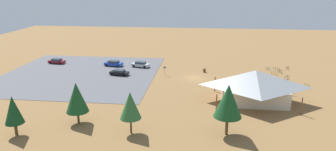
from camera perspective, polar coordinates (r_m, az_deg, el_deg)
The scene contains 24 objects.
ground at distance 71.51m, azimuth 4.84°, elevation -0.44°, with size 160.00×160.00×0.00m, color olive.
parking_lot_asphalt at distance 77.06m, azimuth -15.25°, elevation 0.28°, with size 34.67×35.32×0.05m, color #56565B.
bike_pavilion at distance 58.37m, azimuth 15.15°, elevation -1.47°, with size 13.93×10.46×5.76m.
trash_bin at distance 76.12m, azimuth 6.48°, elevation 0.90°, with size 0.60×0.60×0.90m, color brown.
lot_sign at distance 72.74m, azimuth -0.59°, elevation 1.06°, with size 0.56×0.08×2.20m.
pine_midwest at distance 49.39m, azimuth -15.89°, elevation -3.75°, with size 3.36×3.36×6.40m.
pine_mideast at distance 44.68m, azimuth -6.71°, elevation -5.28°, with size 2.99×2.99×6.12m.
pine_center at distance 44.47m, azimuth 10.61°, elevation -4.47°, with size 3.88×3.88×7.31m.
pine_east at distance 48.70m, azimuth -25.74°, elevation -5.53°, with size 2.57×2.57×5.77m.
bicycle_yellow_trailside at distance 77.52m, azimuth 18.41°, elevation 0.37°, with size 1.56×0.65×0.82m.
bicycle_teal_back_row at distance 80.77m, azimuth 17.32°, elevation 1.08°, with size 1.01×1.38×0.76m.
bicycle_black_yard_center at distance 79.63m, azimuth 19.31°, elevation 0.71°, with size 0.62×1.62×0.88m.
bicycle_red_lone_west at distance 70.30m, azimuth 20.13°, elevation -1.40°, with size 1.64×0.48×0.82m.
bicycle_purple_near_porch at distance 83.21m, azimuth 20.43°, elevation 1.23°, with size 1.17×1.30×0.77m.
bicycle_silver_front_row at distance 74.44m, azimuth 17.34°, elevation -0.17°, with size 1.49×0.93×0.82m.
bicycle_orange_mid_cluster at distance 66.13m, azimuth 20.95°, elevation -2.57°, with size 1.32×1.07×0.85m.
bicycle_green_yard_right at distance 81.22m, azimuth 18.65°, elevation 1.07°, with size 1.31×1.30×0.86m.
bicycle_white_near_sign at distance 70.33m, azimuth 23.44°, elevation -1.73°, with size 0.66×1.75×0.83m.
bicycle_blue_lone_east at distance 74.97m, azimuth 20.30°, elevation -0.32°, with size 1.43×1.07×0.85m.
car_maroon_second_row at distance 88.56m, azimuth -19.12°, elevation 2.44°, with size 4.41×2.24×1.27m.
car_blue_front_row at distance 82.26m, azimuth -9.62°, elevation 2.14°, with size 4.76×2.47×1.37m.
car_silver_inner_stall at distance 80.34m, azimuth -4.90°, elevation 1.97°, with size 4.67×2.71×1.36m.
car_black_end_stall at distance 73.99m, azimuth -8.63°, elevation 0.56°, with size 4.48×2.51×1.26m.
visitor_by_pavilion at distance 67.64m, azimuth 15.58°, elevation -1.17°, with size 0.39×0.40×1.74m.
Camera 1 is at (-1.70, 68.48, 20.53)m, focal length 34.39 mm.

